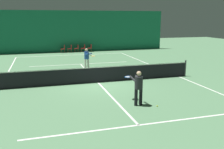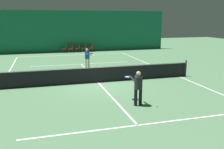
% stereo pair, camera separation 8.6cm
% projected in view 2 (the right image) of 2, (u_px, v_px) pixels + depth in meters
% --- Properties ---
extents(ground_plane, '(60.00, 60.00, 0.00)m').
position_uv_depth(ground_plane, '(98.00, 82.00, 15.00)').
color(ground_plane, '#56845B').
extents(backdrop_curtain, '(23.00, 0.12, 4.63)m').
position_uv_depth(backdrop_curtain, '(69.00, 31.00, 28.17)').
color(backdrop_curtain, '#196B4C').
rests_on(backdrop_curtain, ground).
extents(court_line_baseline_far, '(11.00, 0.10, 0.00)m').
position_uv_depth(court_line_baseline_far, '(73.00, 55.00, 26.15)').
color(court_line_baseline_far, white).
rests_on(court_line_baseline_far, ground).
extents(court_line_service_far, '(8.25, 0.10, 0.00)m').
position_uv_depth(court_line_service_far, '(81.00, 64.00, 21.00)').
color(court_line_service_far, white).
rests_on(court_line_service_far, ground).
extents(court_line_service_near, '(8.25, 0.10, 0.00)m').
position_uv_depth(court_line_service_near, '(138.00, 125.00, 9.00)').
color(court_line_service_near, white).
rests_on(court_line_service_near, ground).
extents(court_line_sideline_right, '(0.10, 23.80, 0.00)m').
position_uv_depth(court_line_sideline_right, '(179.00, 77.00, 16.48)').
color(court_line_sideline_right, white).
rests_on(court_line_sideline_right, ground).
extents(court_line_centre, '(0.10, 12.80, 0.00)m').
position_uv_depth(court_line_centre, '(98.00, 82.00, 15.00)').
color(court_line_centre, white).
rests_on(court_line_centre, ground).
extents(tennis_net, '(12.00, 0.10, 1.07)m').
position_uv_depth(tennis_net, '(98.00, 74.00, 14.89)').
color(tennis_net, black).
rests_on(tennis_net, ground).
extents(player_near, '(0.54, 1.33, 1.55)m').
position_uv_depth(player_near, '(138.00, 85.00, 10.91)').
color(player_near, black).
rests_on(player_near, ground).
extents(player_far, '(0.74, 1.34, 1.56)m').
position_uv_depth(player_far, '(87.00, 57.00, 18.81)').
color(player_far, beige).
rests_on(player_far, ground).
extents(courtside_chair_0, '(0.44, 0.44, 0.84)m').
position_uv_depth(courtside_chair_0, '(64.00, 48.00, 27.89)').
color(courtside_chair_0, brown).
rests_on(courtside_chair_0, ground).
extents(courtside_chair_1, '(0.44, 0.44, 0.84)m').
position_uv_depth(courtside_chair_1, '(71.00, 48.00, 28.09)').
color(courtside_chair_1, brown).
rests_on(courtside_chair_1, ground).
extents(courtside_chair_2, '(0.44, 0.44, 0.84)m').
position_uv_depth(courtside_chair_2, '(78.00, 48.00, 28.29)').
color(courtside_chair_2, brown).
rests_on(courtside_chair_2, ground).
extents(courtside_chair_3, '(0.44, 0.44, 0.84)m').
position_uv_depth(courtside_chair_3, '(84.00, 48.00, 28.50)').
color(courtside_chair_3, brown).
rests_on(courtside_chair_3, ground).
extents(courtside_chair_4, '(0.44, 0.44, 0.84)m').
position_uv_depth(courtside_chair_4, '(91.00, 47.00, 28.70)').
color(courtside_chair_4, brown).
rests_on(courtside_chair_4, ground).
extents(tennis_ball, '(0.07, 0.07, 0.07)m').
position_uv_depth(tennis_ball, '(157.00, 106.00, 10.87)').
color(tennis_ball, '#D1DB33').
rests_on(tennis_ball, ground).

